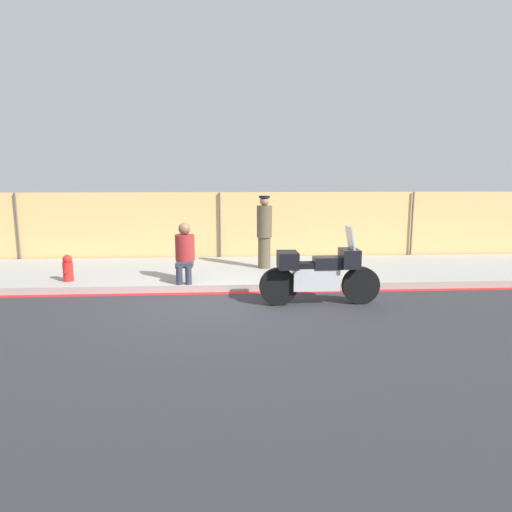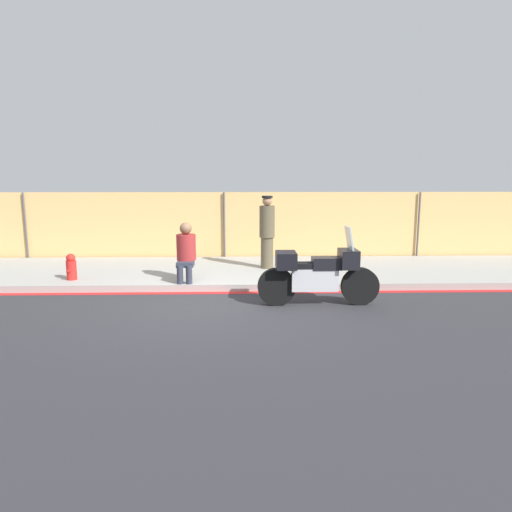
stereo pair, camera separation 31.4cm
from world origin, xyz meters
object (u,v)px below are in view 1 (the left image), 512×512
object	(u,v)px
motorcycle	(319,273)
person_seated_on_curb	(185,250)
officer_standing	(264,231)
fire_hydrant	(68,268)

from	to	relation	value
motorcycle	person_seated_on_curb	world-z (taller)	motorcycle
officer_standing	fire_hydrant	size ratio (longest dim) A/B	3.08
motorcycle	fire_hydrant	bearing A→B (deg)	162.52
motorcycle	officer_standing	xyz separation A→B (m)	(-0.78, 2.77, 0.46)
motorcycle	fire_hydrant	size ratio (longest dim) A/B	3.94
motorcycle	officer_standing	world-z (taller)	officer_standing
officer_standing	person_seated_on_curb	world-z (taller)	officer_standing
fire_hydrant	person_seated_on_curb	bearing A→B (deg)	-3.22
person_seated_on_curb	fire_hydrant	size ratio (longest dim) A/B	2.18
motorcycle	person_seated_on_curb	distance (m)	2.96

